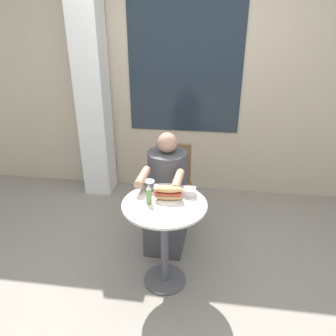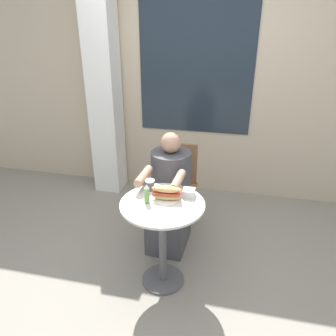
{
  "view_description": "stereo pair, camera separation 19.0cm",
  "coord_description": "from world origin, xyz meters",
  "px_view_note": "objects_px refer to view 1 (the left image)",
  "views": [
    {
      "loc": [
        0.31,
        -2.06,
        2.02
      ],
      "look_at": [
        0.0,
        0.19,
        0.95
      ],
      "focal_mm": 35.0,
      "sensor_mm": 36.0,
      "label": 1
    },
    {
      "loc": [
        0.5,
        -2.03,
        2.02
      ],
      "look_at": [
        0.0,
        0.19,
        0.95
      ],
      "focal_mm": 35.0,
      "sensor_mm": 36.0,
      "label": 2
    }
  ],
  "objects_px": {
    "drink_cup": "(150,186)",
    "condiment_bottle": "(149,195)",
    "seated_diner": "(167,200)",
    "diner_chair": "(172,178)",
    "cafe_table": "(165,226)",
    "sandwich_on_plate": "(168,194)"
  },
  "relations": [
    {
      "from": "drink_cup",
      "to": "condiment_bottle",
      "type": "xyz_separation_m",
      "value": [
        0.03,
        -0.2,
        0.03
      ]
    },
    {
      "from": "seated_diner",
      "to": "diner_chair",
      "type": "bearing_deg",
      "value": -88.26
    },
    {
      "from": "seated_diner",
      "to": "condiment_bottle",
      "type": "relative_size",
      "value": 7.25
    },
    {
      "from": "cafe_table",
      "to": "diner_chair",
      "type": "bearing_deg",
      "value": 93.27
    },
    {
      "from": "diner_chair",
      "to": "sandwich_on_plate",
      "type": "height_order",
      "value": "diner_chair"
    },
    {
      "from": "condiment_bottle",
      "to": "diner_chair",
      "type": "bearing_deg",
      "value": 85.81
    },
    {
      "from": "drink_cup",
      "to": "condiment_bottle",
      "type": "relative_size",
      "value": 0.55
    },
    {
      "from": "seated_diner",
      "to": "cafe_table",
      "type": "bearing_deg",
      "value": 99.0
    },
    {
      "from": "diner_chair",
      "to": "seated_diner",
      "type": "relative_size",
      "value": 0.78
    },
    {
      "from": "cafe_table",
      "to": "seated_diner",
      "type": "bearing_deg",
      "value": 96.23
    },
    {
      "from": "seated_diner",
      "to": "drink_cup",
      "type": "relative_size",
      "value": 13.09
    },
    {
      "from": "seated_diner",
      "to": "drink_cup",
      "type": "xyz_separation_m",
      "value": [
        -0.09,
        -0.33,
        0.31
      ]
    },
    {
      "from": "cafe_table",
      "to": "condiment_bottle",
      "type": "distance_m",
      "value": 0.3
    },
    {
      "from": "cafe_table",
      "to": "seated_diner",
      "type": "xyz_separation_m",
      "value": [
        -0.06,
        0.51,
        -0.06
      ]
    },
    {
      "from": "cafe_table",
      "to": "diner_chair",
      "type": "distance_m",
      "value": 0.86
    },
    {
      "from": "cafe_table",
      "to": "drink_cup",
      "type": "bearing_deg",
      "value": 129.16
    },
    {
      "from": "sandwich_on_plate",
      "to": "drink_cup",
      "type": "xyz_separation_m",
      "value": [
        -0.17,
        0.13,
        -0.01
      ]
    },
    {
      "from": "cafe_table",
      "to": "drink_cup",
      "type": "xyz_separation_m",
      "value": [
        -0.15,
        0.18,
        0.25
      ]
    },
    {
      "from": "sandwich_on_plate",
      "to": "drink_cup",
      "type": "relative_size",
      "value": 2.7
    },
    {
      "from": "drink_cup",
      "to": "condiment_bottle",
      "type": "bearing_deg",
      "value": -80.66
    },
    {
      "from": "seated_diner",
      "to": "condiment_bottle",
      "type": "distance_m",
      "value": 0.63
    },
    {
      "from": "drink_cup",
      "to": "condiment_bottle",
      "type": "distance_m",
      "value": 0.2
    }
  ]
}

